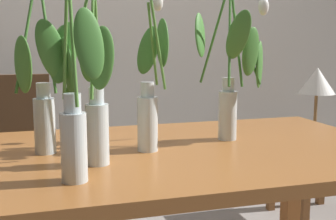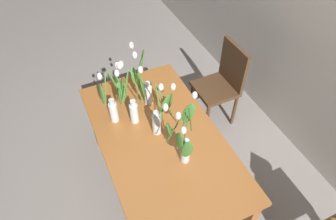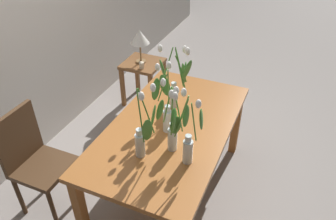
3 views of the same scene
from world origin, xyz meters
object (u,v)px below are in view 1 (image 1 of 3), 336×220
tulip_vase_1 (232,75)px  dining_chair (13,155)px  tulip_vase_3 (93,95)px  tulip_vase_4 (43,98)px  dining_table (166,175)px  tulip_vase_2 (71,98)px  tulip_vase_0 (151,93)px  pillar_candle (303,130)px  side_table (316,151)px  table_lamp (317,83)px

tulip_vase_1 → dining_chair: tulip_vase_1 is taller
tulip_vase_3 → tulip_vase_4: size_ratio=0.94×
dining_table → tulip_vase_2: size_ratio=2.82×
tulip_vase_4 → tulip_vase_0: bearing=-2.3°
tulip_vase_1 → pillar_candle: bearing=42.9°
dining_table → pillar_candle: size_ratio=21.33×
tulip_vase_0 → side_table: (1.26, 0.86, -0.50)m
dining_chair → pillar_candle: bearing=-4.3°
tulip_vase_1 → table_lamp: bearing=41.3°
dining_table → tulip_vase_3: tulip_vase_3 is taller
tulip_vase_4 → side_table: bearing=27.6°
tulip_vase_2 → table_lamp: (1.54, 1.14, -0.10)m
side_table → tulip_vase_0: bearing=-145.9°
tulip_vase_2 → tulip_vase_4: bearing=103.9°
tulip_vase_0 → dining_chair: tulip_vase_0 is taller
tulip_vase_3 → tulip_vase_4: (-0.14, 0.16, -0.02)m
tulip_vase_3 → tulip_vase_1: bearing=19.5°
tulip_vase_2 → tulip_vase_4: (-0.07, 0.28, -0.03)m
tulip_vase_4 → side_table: 1.88m
tulip_vase_3 → side_table: (1.47, 1.00, -0.52)m
tulip_vase_0 → table_lamp: tulip_vase_0 is taller
tulip_vase_4 → dining_chair: tulip_vase_4 is taller
tulip_vase_1 → table_lamp: size_ratio=1.47×
tulip_vase_4 → tulip_vase_1: bearing=2.2°
tulip_vase_3 → table_lamp: (1.47, 1.02, -0.09)m
tulip_vase_1 → pillar_candle: tulip_vase_1 is taller
dining_table → tulip_vase_1: bearing=12.8°
tulip_vase_3 → tulip_vase_2: bearing=-119.5°
dining_table → table_lamp: 1.52m
table_lamp → pillar_candle: size_ratio=5.31×
dining_table → pillar_candle: 1.35m
tulip_vase_0 → tulip_vase_2: (-0.28, -0.26, 0.03)m
dining_table → tulip_vase_4: tulip_vase_4 is taller
tulip_vase_3 → tulip_vase_4: 0.21m
tulip_vase_4 → pillar_candle: size_ratio=7.83×
tulip_vase_0 → tulip_vase_3: bearing=-145.2°
dining_table → tulip_vase_0: tulip_vase_0 is taller
dining_chair → table_lamp: bearing=-1.4°
tulip_vase_4 → tulip_vase_2: bearing=-76.1°
dining_chair → pillar_candle: size_ratio=12.40×
pillar_candle → side_table: bearing=23.4°
tulip_vase_1 → tulip_vase_3: 0.55m
table_lamp → pillar_candle: 0.31m
tulip_vase_1 → tulip_vase_2: size_ratio=1.03×
tulip_vase_3 → tulip_vase_0: bearing=34.8°
side_table → pillar_candle: size_ratio=7.33×
tulip_vase_3 → pillar_candle: size_ratio=7.39×
dining_chair → tulip_vase_4: bearing=-79.8°
dining_table → tulip_vase_3: 0.41m
tulip_vase_0 → side_table: tulip_vase_0 is taller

